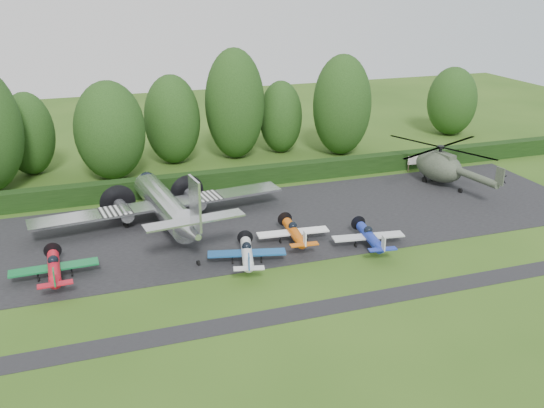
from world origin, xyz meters
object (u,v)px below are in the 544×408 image
object	(u,v)px
light_plane_red	(54,268)
light_plane_white	(247,253)
transport_plane	(165,206)
light_plane_orange	(294,232)
light_plane_blue	(370,237)
helicopter	(439,164)
sign_board	(421,160)

from	to	relation	value
light_plane_red	light_plane_white	world-z (taller)	light_plane_red
transport_plane	light_plane_orange	size ratio (longest dim) A/B	3.58
light_plane_blue	light_plane_red	bearing A→B (deg)	166.99
light_plane_orange	light_plane_blue	world-z (taller)	light_plane_orange
light_plane_blue	helicopter	xyz separation A→B (m)	(15.03, 12.65, 1.33)
light_plane_red	light_plane_orange	distance (m)	19.87
transport_plane	light_plane_red	bearing A→B (deg)	-135.15
sign_board	light_plane_white	bearing A→B (deg)	-151.48
light_plane_blue	helicopter	bearing A→B (deg)	32.38
light_plane_white	transport_plane	bearing A→B (deg)	102.86
transport_plane	light_plane_red	distance (m)	12.55
light_plane_white	sign_board	world-z (taller)	light_plane_white
transport_plane	sign_board	bearing A→B (deg)	20.22
helicopter	sign_board	size ratio (longest dim) A/B	4.72
light_plane_white	helicopter	distance (m)	28.84
transport_plane	helicopter	bearing A→B (deg)	11.80
light_plane_red	helicopter	xyz separation A→B (m)	(40.73, 10.27, 1.28)
transport_plane	sign_board	size ratio (longest dim) A/B	7.14
light_plane_orange	helicopter	size ratio (longest dim) A/B	0.42
light_plane_red	light_plane_blue	xyz separation A→B (m)	(25.70, -2.38, -0.06)
light_plane_white	light_plane_orange	size ratio (longest dim) A/B	0.99
transport_plane	light_plane_orange	distance (m)	12.33
helicopter	sign_board	distance (m)	4.99
light_plane_orange	light_plane_blue	bearing A→B (deg)	-31.41
transport_plane	light_plane_red	size ratio (longest dim) A/B	3.43
light_plane_blue	sign_board	distance (m)	23.53
light_plane_white	sign_board	xyz separation A→B (m)	(26.70, 17.27, 0.26)
light_plane_orange	light_plane_blue	size ratio (longest dim) A/B	1.01
light_plane_red	sign_board	distance (m)	44.12
light_plane_orange	transport_plane	bearing A→B (deg)	139.60
light_plane_orange	sign_board	world-z (taller)	light_plane_orange
light_plane_blue	helicopter	size ratio (longest dim) A/B	0.42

